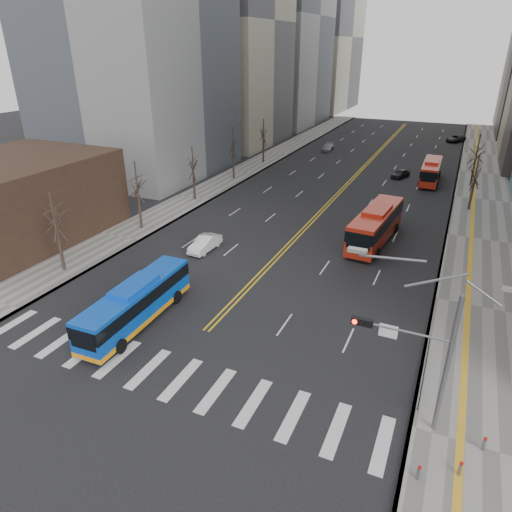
# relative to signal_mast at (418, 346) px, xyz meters

# --- Properties ---
(ground) EXTENTS (220.00, 220.00, 0.00)m
(ground) POSITION_rel_signal_mast_xyz_m (-13.77, -2.00, -4.86)
(ground) COLOR black
(sidewalk_right) EXTENTS (7.00, 130.00, 0.15)m
(sidewalk_right) POSITION_rel_signal_mast_xyz_m (3.73, 43.00, -4.78)
(sidewalk_right) COLOR slate
(sidewalk_right) RESTS_ON ground
(sidewalk_left) EXTENTS (5.00, 130.00, 0.15)m
(sidewalk_left) POSITION_rel_signal_mast_xyz_m (-30.27, 43.00, -4.78)
(sidewalk_left) COLOR slate
(sidewalk_left) RESTS_ON ground
(crosswalk) EXTENTS (26.70, 4.00, 0.01)m
(crosswalk) POSITION_rel_signal_mast_xyz_m (-13.77, -2.00, -4.85)
(crosswalk) COLOR silver
(crosswalk) RESTS_ON ground
(centerline) EXTENTS (0.55, 100.00, 0.01)m
(centerline) POSITION_rel_signal_mast_xyz_m (-13.77, 53.00, -4.85)
(centerline) COLOR gold
(centerline) RESTS_ON ground
(office_towers) EXTENTS (83.00, 134.00, 58.00)m
(office_towers) POSITION_rel_signal_mast_xyz_m (-13.64, 66.51, 19.07)
(office_towers) COLOR gray
(office_towers) RESTS_ON ground
(storefront) EXTENTS (14.00, 18.00, 8.00)m
(storefront) POSITION_rel_signal_mast_xyz_m (-39.77, 9.97, -0.85)
(storefront) COLOR #302118
(storefront) RESTS_ON ground
(signal_mast) EXTENTS (5.37, 0.37, 9.39)m
(signal_mast) POSITION_rel_signal_mast_xyz_m (0.00, 0.00, 0.00)
(signal_mast) COLOR slate
(signal_mast) RESTS_ON ground
(pedestrian_railing) EXTENTS (0.06, 6.06, 1.02)m
(pedestrian_railing) POSITION_rel_signal_mast_xyz_m (0.53, 4.00, -4.03)
(pedestrian_railing) COLOR black
(pedestrian_railing) RESTS_ON sidewalk_right
(bollards) EXTENTS (2.87, 3.17, 0.78)m
(bollards) POSITION_rel_signal_mast_xyz_m (2.50, -2.16, -4.30)
(bollards) COLOR slate
(bollards) RESTS_ON sidewalk_right
(street_trees) EXTENTS (35.20, 47.20, 7.60)m
(street_trees) POSITION_rel_signal_mast_xyz_m (-20.94, 32.55, 0.02)
(street_trees) COLOR #2D221B
(street_trees) RESTS_ON ground
(blue_bus) EXTENTS (2.73, 10.70, 3.13)m
(blue_bus) POSITION_rel_signal_mast_xyz_m (-18.72, 2.00, -3.21)
(blue_bus) COLOR blue
(blue_bus) RESTS_ON ground
(red_bus_near) EXTENTS (3.59, 11.54, 3.60)m
(red_bus_near) POSITION_rel_signal_mast_xyz_m (-6.22, 23.66, -2.86)
(red_bus_near) COLOR #B12412
(red_bus_near) RESTS_ON ground
(red_bus_far) EXTENTS (2.68, 10.04, 3.21)m
(red_bus_far) POSITION_rel_signal_mast_xyz_m (-3.24, 49.17, -3.07)
(red_bus_far) COLOR #B12412
(red_bus_far) RESTS_ON ground
(car_white) EXTENTS (1.65, 4.29, 1.39)m
(car_white) POSITION_rel_signal_mast_xyz_m (-20.70, 14.92, -4.16)
(car_white) COLOR white
(car_white) RESTS_ON ground
(car_dark_mid) EXTENTS (2.75, 3.93, 1.24)m
(car_dark_mid) POSITION_rel_signal_mast_xyz_m (-7.42, 49.87, -4.23)
(car_dark_mid) COLOR black
(car_dark_mid) RESTS_ON ground
(car_silver) EXTENTS (2.20, 4.61, 1.30)m
(car_silver) POSITION_rel_signal_mast_xyz_m (-22.67, 63.89, -4.21)
(car_silver) COLOR gray
(car_silver) RESTS_ON ground
(car_dark_far) EXTENTS (4.13, 5.42, 1.37)m
(car_dark_far) POSITION_rel_signal_mast_xyz_m (-1.27, 82.85, -4.17)
(car_dark_far) COLOR black
(car_dark_far) RESTS_ON ground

